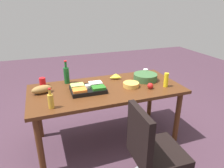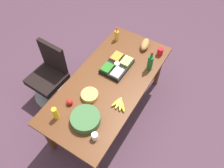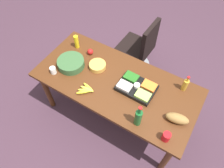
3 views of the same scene
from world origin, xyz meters
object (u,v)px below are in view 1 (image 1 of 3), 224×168
salad_bowl (145,77)px  apple_red (150,86)px  mustard_bottle (166,80)px  wine_bottle (66,75)px  chip_bowl (131,85)px  conference_table (107,94)px  red_solo_cup (43,82)px  veggie_tray (88,89)px  bread_loaf (42,89)px  office_chair (153,160)px  paper_cup (145,72)px  dressing_bottle (51,101)px  banana_bunch (115,77)px

salad_bowl → apple_red: 0.30m
mustard_bottle → wine_bottle: 1.31m
apple_red → chip_bowl: bearing=145.6°
conference_table → chip_bowl: (0.31, -0.07, 0.12)m
red_solo_cup → veggie_tray: bearing=-36.3°
conference_table → wine_bottle: 0.60m
conference_table → veggie_tray: 0.28m
conference_table → wine_bottle: (-0.45, 0.34, 0.21)m
salad_bowl → red_solo_cup: size_ratio=2.99×
bread_loaf → mustard_bottle: size_ratio=1.29×
wine_bottle → office_chair: bearing=-64.4°
paper_cup → chip_bowl: 0.53m
veggie_tray → apple_red: 0.79m
paper_cup → apple_red: 0.53m
chip_bowl → dressing_bottle: bearing=-166.8°
banana_bunch → wine_bottle: wine_bottle is taller
salad_bowl → chip_bowl: salad_bowl is taller
veggie_tray → paper_cup: bearing=17.7°
chip_bowl → red_solo_cup: 1.16m
red_solo_cup → apple_red: size_ratio=1.45×
mustard_bottle → salad_bowl: bearing=114.1°
office_chair → chip_bowl: 0.99m
salad_bowl → paper_cup: bearing=60.6°
veggie_tray → apple_red: veggie_tray is taller
paper_cup → bread_loaf: bearing=-173.6°
wine_bottle → apple_red: (0.97, -0.55, -0.08)m
wine_bottle → red_solo_cup: bearing=178.1°
banana_bunch → office_chair: bearing=-92.9°
salad_bowl → apple_red: (-0.08, -0.29, -0.01)m
dressing_bottle → apple_red: bearing=4.6°
salad_bowl → wine_bottle: size_ratio=1.04×
paper_cup → mustard_bottle: (0.02, -0.50, 0.05)m
salad_bowl → chip_bowl: size_ratio=1.59×
paper_cup → wine_bottle: (-1.17, 0.06, 0.08)m
veggie_tray → banana_bunch: bearing=33.8°
office_chair → dressing_bottle: size_ratio=4.24×
banana_bunch → conference_table: bearing=-128.0°
apple_red → veggie_tray: bearing=166.6°
mustard_bottle → chip_bowl: mustard_bottle is taller
mustard_bottle → apple_red: 0.23m
bread_loaf → red_solo_cup: red_solo_cup is taller
dressing_bottle → banana_bunch: (0.93, 0.60, -0.06)m
dressing_bottle → apple_red: (1.22, 0.10, -0.05)m
chip_bowl → office_chair: bearing=-99.7°
veggie_tray → bread_loaf: bearing=165.6°
dressing_bottle → banana_bunch: size_ratio=1.17×
conference_table → mustard_bottle: size_ratio=10.46×
dressing_bottle → paper_cup: 1.54m
office_chair → conference_table: bearing=99.8°
paper_cup → chip_bowl: size_ratio=0.44×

